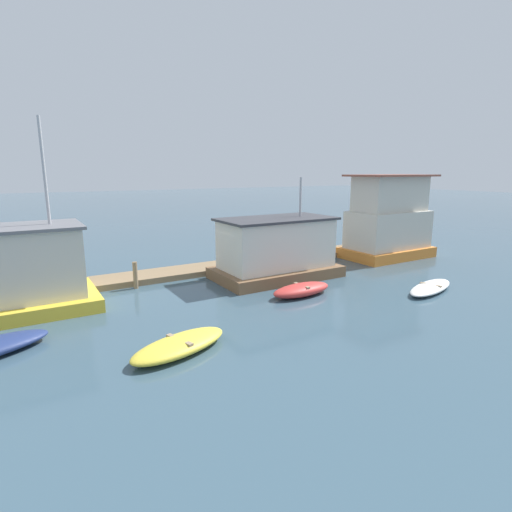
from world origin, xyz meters
TOP-DOWN VIEW (x-y plane):
  - ground_plane at (0.00, 0.00)m, footprint 200.00×200.00m
  - dock_walkway at (0.00, 2.54)m, footprint 33.80×2.04m
  - houseboat_yellow at (-10.04, 0.48)m, footprint 5.74×3.90m
  - houseboat_brown at (1.55, -0.47)m, footprint 6.39×3.62m
  - houseboat_orange at (10.44, 0.01)m, footprint 5.67×3.31m
  - dinghy_yellow at (-5.92, -6.29)m, footprint 3.62×2.32m
  - dinghy_red at (0.75, -3.69)m, footprint 3.06×1.29m
  - dinghy_white at (6.27, -6.23)m, footprint 3.79×2.03m
  - mooring_post_far_right at (-5.27, 1.27)m, footprint 0.21×0.21m

SIDE VIEW (x-z plane):
  - ground_plane at x=0.00m, z-range 0.00..0.00m
  - dock_walkway at x=0.00m, z-range 0.00..0.30m
  - dinghy_white at x=6.27m, z-range 0.00..0.36m
  - dinghy_yellow at x=-5.92m, z-range 0.00..0.47m
  - dinghy_red at x=0.75m, z-range 0.00..0.55m
  - mooring_post_far_right at x=-5.27m, z-range 0.00..1.28m
  - houseboat_brown at x=1.55m, z-range -1.10..4.04m
  - houseboat_yellow at x=-10.04m, z-range -2.18..5.33m
  - houseboat_orange at x=10.44m, z-range -0.26..4.98m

